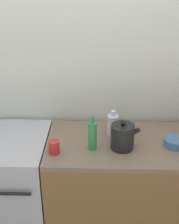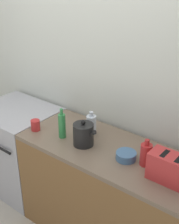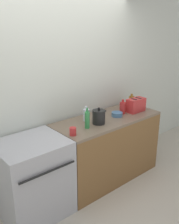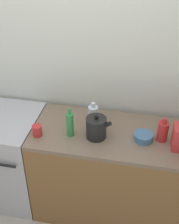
# 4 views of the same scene
# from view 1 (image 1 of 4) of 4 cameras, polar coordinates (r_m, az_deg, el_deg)

# --- Properties ---
(wall_back) EXTENTS (8.00, 0.05, 2.60)m
(wall_back) POSITION_cam_1_polar(r_m,az_deg,el_deg) (2.53, -1.84, 6.41)
(wall_back) COLOR silver
(wall_back) RESTS_ON ground_plane
(stove) EXTENTS (0.77, 0.70, 0.93)m
(stove) POSITION_cam_1_polar(r_m,az_deg,el_deg) (2.72, -15.60, -13.12)
(stove) COLOR #B7B7BC
(stove) RESTS_ON ground_plane
(counter_block) EXTENTS (1.58, 0.65, 0.93)m
(counter_block) POSITION_cam_1_polar(r_m,az_deg,el_deg) (2.65, 10.57, -14.09)
(counter_block) COLOR brown
(counter_block) RESTS_ON ground_plane
(kettle) EXTENTS (0.21, 0.17, 0.22)m
(kettle) POSITION_cam_1_polar(r_m,az_deg,el_deg) (2.23, 6.08, -4.48)
(kettle) COLOR black
(kettle) RESTS_ON counter_block
(bottle_clear) EXTENTS (0.09, 0.09, 0.21)m
(bottle_clear) POSITION_cam_1_polar(r_m,az_deg,el_deg) (2.38, 4.28, -2.36)
(bottle_clear) COLOR silver
(bottle_clear) RESTS_ON counter_block
(bottle_green) EXTENTS (0.06, 0.06, 0.26)m
(bottle_green) POSITION_cam_1_polar(r_m,az_deg,el_deg) (2.19, 0.53, -4.32)
(bottle_green) COLOR #338C47
(bottle_green) RESTS_ON counter_block
(cup_red) EXTENTS (0.08, 0.08, 0.10)m
(cup_red) POSITION_cam_1_polar(r_m,az_deg,el_deg) (2.20, -6.51, -6.36)
(cup_red) COLOR red
(cup_red) RESTS_ON counter_block
(bowl) EXTENTS (0.16, 0.16, 0.06)m
(bowl) POSITION_cam_1_polar(r_m,az_deg,el_deg) (2.35, 15.30, -5.35)
(bowl) COLOR teal
(bowl) RESTS_ON counter_block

